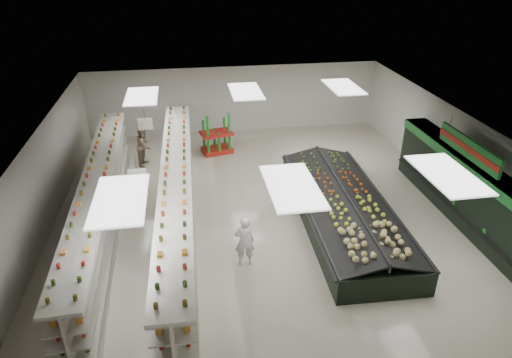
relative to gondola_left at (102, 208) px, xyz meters
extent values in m
plane|color=beige|center=(5.21, 0.43, -0.94)|extent=(16.00, 16.00, 0.00)
cube|color=white|center=(5.21, 0.43, 2.26)|extent=(14.00, 16.00, 0.02)
cube|color=silver|center=(5.21, 8.43, 0.66)|extent=(14.00, 0.02, 3.20)
cube|color=silver|center=(-1.79, 0.43, 0.66)|extent=(0.02, 16.00, 3.20)
cube|color=silver|center=(12.21, 0.43, 0.66)|extent=(0.02, 16.00, 3.20)
cube|color=black|center=(11.76, -1.07, 0.16)|extent=(0.80, 8.00, 2.20)
cube|color=#1E722D|center=(11.74, -1.07, 1.11)|extent=(0.85, 8.00, 0.30)
cube|color=black|center=(11.51, -1.07, -0.39)|extent=(0.55, 7.80, 0.15)
cube|color=beige|center=(11.61, -1.07, 0.41)|extent=(0.45, 7.70, 0.03)
cube|color=beige|center=(11.61, -1.07, 0.71)|extent=(0.45, 7.70, 0.03)
cube|color=white|center=(1.41, -1.57, 1.81)|extent=(0.50, 0.06, 0.40)
cube|color=#AD2213|center=(1.41, -1.57, 1.81)|extent=(0.52, 0.02, 0.12)
cylinder|color=black|center=(1.41, -1.57, 2.11)|extent=(0.01, 0.01, 0.50)
cube|color=white|center=(1.41, 2.43, 1.81)|extent=(0.50, 0.06, 0.40)
cube|color=#AD2213|center=(1.41, 2.43, 1.81)|extent=(0.52, 0.02, 0.12)
cylinder|color=black|center=(1.41, 2.43, 2.11)|extent=(0.01, 0.01, 0.50)
cube|color=#1E722D|center=(11.46, -1.07, 1.71)|extent=(0.10, 3.20, 0.60)
cube|color=#AD2213|center=(11.40, -1.07, 1.71)|extent=(0.03, 3.20, 0.18)
cylinder|color=black|center=(11.46, -2.27, 2.11)|extent=(0.01, 0.01, 0.50)
cylinder|color=black|center=(11.46, 0.13, 2.11)|extent=(0.01, 0.01, 0.50)
cube|color=silver|center=(0.00, 0.00, -0.88)|extent=(1.22, 11.85, 0.12)
cube|color=silver|center=(0.00, 0.00, 0.04)|extent=(0.39, 11.83, 1.97)
cube|color=silver|center=(0.00, 0.00, 1.07)|extent=(1.22, 11.85, 0.08)
cube|color=beige|center=(-0.23, -0.01, -0.76)|extent=(0.77, 11.74, 0.03)
cube|color=beige|center=(-0.23, -0.01, -0.33)|extent=(0.77, 11.74, 0.03)
cube|color=beige|center=(-0.23, -0.01, 0.10)|extent=(0.77, 11.74, 0.03)
cube|color=beige|center=(-0.23, -0.01, 0.53)|extent=(0.77, 11.74, 0.03)
cube|color=beige|center=(-0.23, -0.01, 0.96)|extent=(0.77, 11.74, 0.03)
cube|color=beige|center=(0.23, 0.01, -0.76)|extent=(0.77, 11.74, 0.03)
cube|color=beige|center=(0.23, 0.01, -0.33)|extent=(0.77, 11.74, 0.03)
cube|color=beige|center=(0.23, 0.01, 0.10)|extent=(0.77, 11.74, 0.03)
cube|color=beige|center=(0.23, 0.01, 0.53)|extent=(0.77, 11.74, 0.03)
cube|color=beige|center=(0.23, 0.01, 0.96)|extent=(0.77, 11.74, 0.03)
cube|color=silver|center=(2.39, -0.30, -0.88)|extent=(1.16, 12.57, 0.13)
cube|color=silver|center=(2.39, -0.30, 0.10)|extent=(0.28, 12.56, 2.09)
cube|color=silver|center=(2.39, -0.30, 1.19)|extent=(1.16, 12.57, 0.08)
cube|color=beige|center=(2.14, -0.29, -0.75)|extent=(0.68, 12.46, 0.03)
cube|color=beige|center=(2.14, -0.29, -0.30)|extent=(0.68, 12.46, 0.03)
cube|color=beige|center=(2.14, -0.29, 0.16)|extent=(0.68, 12.46, 0.03)
cube|color=beige|center=(2.14, -0.29, 0.62)|extent=(0.68, 12.46, 0.03)
cube|color=beige|center=(2.14, -0.29, 1.08)|extent=(0.68, 12.46, 0.03)
cube|color=beige|center=(2.63, -0.30, -0.75)|extent=(0.68, 12.46, 0.03)
cube|color=beige|center=(2.63, -0.30, -0.30)|extent=(0.68, 12.46, 0.03)
cube|color=beige|center=(2.63, -0.30, 0.16)|extent=(0.68, 12.46, 0.03)
cube|color=beige|center=(2.63, -0.30, 0.62)|extent=(0.68, 12.46, 0.03)
cube|color=beige|center=(2.63, -0.30, 1.08)|extent=(0.68, 12.46, 0.03)
cube|color=black|center=(7.77, -0.56, -0.55)|extent=(2.93, 7.86, 0.78)
cube|color=#262626|center=(6.48, -0.51, -0.14)|extent=(0.34, 7.77, 0.07)
cube|color=#262626|center=(9.05, -0.60, -0.14)|extent=(0.34, 7.77, 0.07)
cube|color=black|center=(7.07, -0.54, -0.03)|extent=(1.70, 7.71, 0.40)
cube|color=black|center=(8.46, -0.58, -0.03)|extent=(1.70, 7.71, 0.40)
cube|color=#262626|center=(7.77, -0.56, 0.08)|extent=(0.32, 7.66, 0.28)
cube|color=#AD2213|center=(4.09, 5.87, -0.83)|extent=(1.46, 1.14, 0.21)
cube|color=red|center=(4.09, 5.87, -0.03)|extent=(1.52, 1.21, 0.11)
imported|color=white|center=(4.21, -2.27, -0.16)|extent=(0.59, 0.41, 1.57)
imported|color=tan|center=(1.01, 5.08, -0.10)|extent=(0.70, 0.92, 1.69)
camera|label=1|loc=(2.84, -12.90, 7.36)|focal=32.00mm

